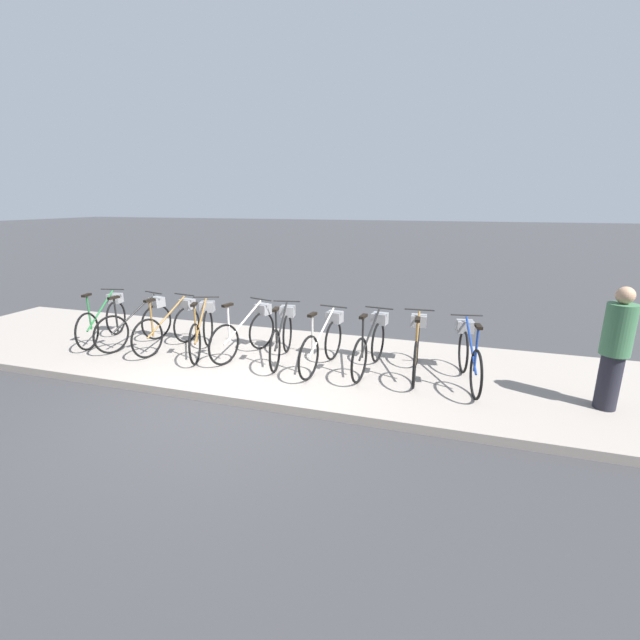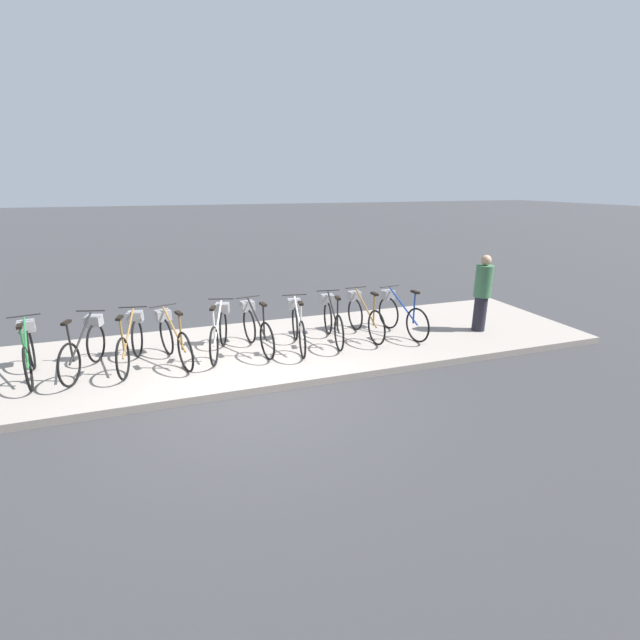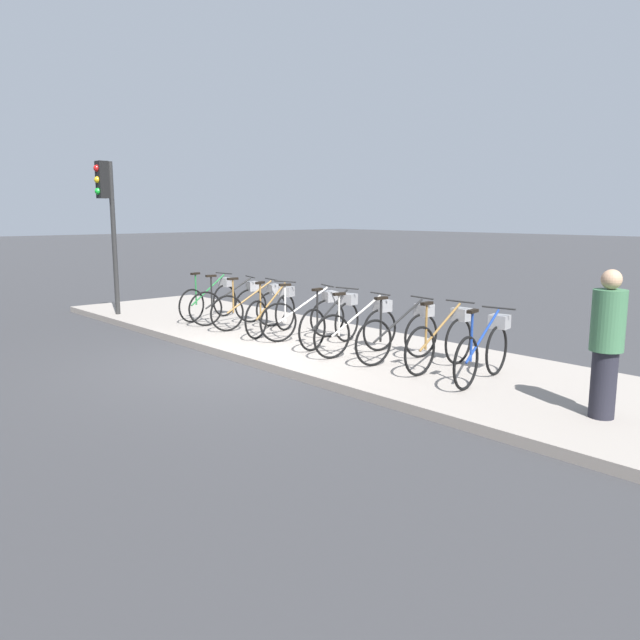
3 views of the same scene
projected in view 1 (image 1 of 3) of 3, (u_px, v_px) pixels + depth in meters
name	position (u px, v px, depth m)	size (l,w,h in m)	color
ground_plane	(218.00, 404.00, 5.82)	(120.00, 120.00, 0.00)	#38383A
sidewalk	(266.00, 360.00, 7.28)	(13.80, 3.19, 0.12)	#9E9389
parked_bicycle_0	(105.00, 318.00, 8.01)	(0.51, 1.57, 0.98)	black
parked_bicycle_1	(139.00, 322.00, 7.76)	(0.56, 1.55, 0.98)	black
parked_bicycle_2	(172.00, 325.00, 7.57)	(0.46, 1.58, 0.98)	black
parked_bicycle_3	(203.00, 328.00, 7.34)	(0.64, 1.52, 0.98)	black
parked_bicycle_4	(248.00, 330.00, 7.23)	(0.58, 1.54, 0.98)	black
parked_bicycle_5	(283.00, 334.00, 7.03)	(0.46, 1.58, 0.98)	black
parked_bicycle_6	(324.00, 341.00, 6.69)	(0.46, 1.59, 0.98)	black
parked_bicycle_7	(371.00, 343.00, 6.60)	(0.46, 1.59, 0.98)	black
parked_bicycle_8	(417.00, 346.00, 6.46)	(0.46, 1.59, 0.98)	black
parked_bicycle_9	(469.00, 353.00, 6.13)	(0.46, 1.58, 0.98)	black
pedestrian	(615.00, 347.00, 5.23)	(0.34, 0.34, 1.57)	#23232D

